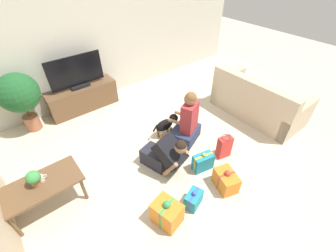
{
  "coord_description": "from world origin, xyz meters",
  "views": [
    {
      "loc": [
        -1.37,
        -1.9,
        2.79
      ],
      "look_at": [
        0.4,
        0.33,
        0.45
      ],
      "focal_mm": 24.0,
      "sensor_mm": 36.0,
      "label": 1
    }
  ],
  "objects_px": {
    "gift_bag_a": "(224,147)",
    "tabletop_plant": "(33,178)",
    "potted_plant_back_left": "(19,95)",
    "gift_box_a": "(193,199)",
    "person_kneeling": "(165,154)",
    "gift_box_b": "(167,213)",
    "tv_console": "(83,98)",
    "person_sitting": "(187,123)",
    "gift_box_d": "(203,162)",
    "mug": "(41,178)",
    "tv": "(76,74)",
    "coffee_table": "(42,187)",
    "gift_box_c": "(226,180)",
    "dog": "(167,124)",
    "sofa_right": "(257,102)"
  },
  "relations": [
    {
      "from": "gift_bag_a",
      "to": "tabletop_plant",
      "type": "distance_m",
      "value": 2.73
    },
    {
      "from": "potted_plant_back_left",
      "to": "gift_box_a",
      "type": "relative_size",
      "value": 3.8
    },
    {
      "from": "person_kneeling",
      "to": "gift_box_b",
      "type": "relative_size",
      "value": 1.93
    },
    {
      "from": "gift_box_a",
      "to": "tv_console",
      "type": "bearing_deg",
      "value": 94.04
    },
    {
      "from": "person_sitting",
      "to": "person_kneeling",
      "type": "bearing_deg",
      "value": -0.59
    },
    {
      "from": "potted_plant_back_left",
      "to": "gift_box_d",
      "type": "xyz_separation_m",
      "value": [
        1.82,
        -2.71,
        -0.61
      ]
    },
    {
      "from": "tv_console",
      "to": "person_kneeling",
      "type": "xyz_separation_m",
      "value": [
        0.31,
        -2.39,
        0.06
      ]
    },
    {
      "from": "person_sitting",
      "to": "mug",
      "type": "height_order",
      "value": "person_sitting"
    },
    {
      "from": "tv",
      "to": "person_sitting",
      "type": "xyz_separation_m",
      "value": [
        1.03,
        -2.1,
        -0.44
      ]
    },
    {
      "from": "coffee_table",
      "to": "gift_box_d",
      "type": "xyz_separation_m",
      "value": [
        2.07,
        -0.82,
        -0.27
      ]
    },
    {
      "from": "tv_console",
      "to": "gift_box_a",
      "type": "distance_m",
      "value": 3.14
    },
    {
      "from": "person_kneeling",
      "to": "gift_box_a",
      "type": "distance_m",
      "value": 0.77
    },
    {
      "from": "tv",
      "to": "tabletop_plant",
      "type": "xyz_separation_m",
      "value": [
        -1.32,
        -1.92,
        -0.21
      ]
    },
    {
      "from": "tv_console",
      "to": "tv",
      "type": "relative_size",
      "value": 1.31
    },
    {
      "from": "coffee_table",
      "to": "gift_bag_a",
      "type": "distance_m",
      "value": 2.68
    },
    {
      "from": "tv_console",
      "to": "tv",
      "type": "bearing_deg",
      "value": 0.0
    },
    {
      "from": "gift_box_c",
      "to": "gift_bag_a",
      "type": "distance_m",
      "value": 0.63
    },
    {
      "from": "gift_box_b",
      "to": "mug",
      "type": "height_order",
      "value": "mug"
    },
    {
      "from": "dog",
      "to": "gift_bag_a",
      "type": "relative_size",
      "value": 1.4
    },
    {
      "from": "tv_console",
      "to": "gift_box_c",
      "type": "xyz_separation_m",
      "value": [
        0.78,
        -3.21,
        -0.12
      ]
    },
    {
      "from": "gift_box_c",
      "to": "gift_bag_a",
      "type": "xyz_separation_m",
      "value": [
        0.45,
        0.43,
        0.06
      ]
    },
    {
      "from": "gift_box_b",
      "to": "tabletop_plant",
      "type": "xyz_separation_m",
      "value": [
        -1.12,
        1.17,
        0.42
      ]
    },
    {
      "from": "sofa_right",
      "to": "gift_box_a",
      "type": "distance_m",
      "value": 2.56
    },
    {
      "from": "tv_console",
      "to": "gift_box_b",
      "type": "bearing_deg",
      "value": -93.68
    },
    {
      "from": "gift_box_a",
      "to": "gift_bag_a",
      "type": "distance_m",
      "value": 1.08
    },
    {
      "from": "sofa_right",
      "to": "gift_box_a",
      "type": "height_order",
      "value": "sofa_right"
    },
    {
      "from": "tv",
      "to": "gift_box_b",
      "type": "relative_size",
      "value": 2.58
    },
    {
      "from": "person_sitting",
      "to": "gift_bag_a",
      "type": "height_order",
      "value": "person_sitting"
    },
    {
      "from": "gift_box_c",
      "to": "person_sitting",
      "type": "bearing_deg",
      "value": 77.52
    },
    {
      "from": "gift_box_d",
      "to": "gift_bag_a",
      "type": "xyz_separation_m",
      "value": [
        0.46,
        -0.02,
        0.06
      ]
    },
    {
      "from": "tv",
      "to": "potted_plant_back_left",
      "type": "relative_size",
      "value": 0.93
    },
    {
      "from": "coffee_table",
      "to": "gift_box_d",
      "type": "distance_m",
      "value": 2.24
    },
    {
      "from": "tabletop_plant",
      "to": "sofa_right",
      "type": "bearing_deg",
      "value": -6.86
    },
    {
      "from": "tabletop_plant",
      "to": "potted_plant_back_left",
      "type": "bearing_deg",
      "value": 81.42
    },
    {
      "from": "potted_plant_back_left",
      "to": "tv",
      "type": "bearing_deg",
      "value": 2.75
    },
    {
      "from": "gift_box_b",
      "to": "mug",
      "type": "relative_size",
      "value": 3.41
    },
    {
      "from": "person_sitting",
      "to": "gift_box_a",
      "type": "distance_m",
      "value": 1.34
    },
    {
      "from": "potted_plant_back_left",
      "to": "gift_bag_a",
      "type": "xyz_separation_m",
      "value": [
        2.28,
        -2.73,
        -0.55
      ]
    },
    {
      "from": "gift_box_a",
      "to": "mug",
      "type": "relative_size",
      "value": 2.49
    },
    {
      "from": "tv",
      "to": "gift_box_a",
      "type": "xyz_separation_m",
      "value": [
        0.22,
        -3.13,
        -0.69
      ]
    },
    {
      "from": "potted_plant_back_left",
      "to": "gift_box_d",
      "type": "relative_size",
      "value": 3.29
    },
    {
      "from": "sofa_right",
      "to": "gift_box_a",
      "type": "relative_size",
      "value": 5.88
    },
    {
      "from": "coffee_table",
      "to": "gift_box_d",
      "type": "height_order",
      "value": "coffee_table"
    },
    {
      "from": "tv_console",
      "to": "gift_box_c",
      "type": "bearing_deg",
      "value": -76.27
    },
    {
      "from": "tv",
      "to": "gift_box_d",
      "type": "xyz_separation_m",
      "value": [
        0.78,
        -2.76,
        -0.66
      ]
    },
    {
      "from": "coffee_table",
      "to": "gift_box_c",
      "type": "bearing_deg",
      "value": -31.37
    },
    {
      "from": "person_sitting",
      "to": "gift_box_d",
      "type": "bearing_deg",
      "value": 46.13
    },
    {
      "from": "coffee_table",
      "to": "gift_bag_a",
      "type": "xyz_separation_m",
      "value": [
        2.53,
        -0.84,
        -0.21
      ]
    },
    {
      "from": "gift_box_b",
      "to": "tv",
      "type": "bearing_deg",
      "value": 86.32
    },
    {
      "from": "gift_box_d",
      "to": "gift_bag_a",
      "type": "relative_size",
      "value": 0.82
    }
  ]
}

